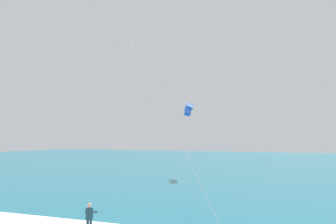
# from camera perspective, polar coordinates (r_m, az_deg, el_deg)

# --- Properties ---
(sea) EXTENTS (200.00, 120.00, 0.20)m
(sea) POSITION_cam_1_polar(r_m,az_deg,el_deg) (78.62, 17.55, -7.12)
(sea) COLOR #146075
(sea) RESTS_ON ground
(kitesurfer) EXTENTS (0.55, 0.53, 1.69)m
(kitesurfer) POSITION_cam_1_polar(r_m,az_deg,el_deg) (22.79, -10.98, -14.31)
(kitesurfer) COLOR #143347
(kitesurfer) RESTS_ON ground
(kite_distant) EXTENTS (2.47, 4.27, 1.67)m
(kite_distant) POSITION_cam_1_polar(r_m,az_deg,el_deg) (51.85, 2.92, 0.57)
(kite_distant) COLOR blue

